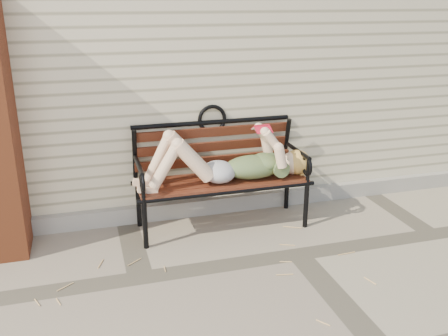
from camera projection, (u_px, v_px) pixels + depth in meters
name	position (u px, v px, depth m)	size (l,w,h in m)	color
ground	(299.00, 254.00, 3.96)	(80.00, 80.00, 0.00)	gray
house_wall	(204.00, 33.00, 6.19)	(8.00, 4.00, 3.00)	beige
foundation_strip	(257.00, 200.00, 4.82)	(8.00, 0.10, 0.15)	gray
garden_bench	(219.00, 161.00, 4.35)	(1.60, 0.64, 1.04)	black
reading_woman	(224.00, 161.00, 4.22)	(1.51, 0.34, 0.48)	#0A3C4C
straw_scatter	(123.00, 304.00, 3.32)	(2.59, 1.66, 0.01)	#DDAE6C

